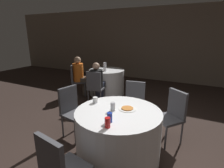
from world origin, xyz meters
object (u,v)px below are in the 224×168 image
at_px(person_orange_shirt, 81,77).
at_px(soda_can_silver, 113,106).
at_px(chair_near_northeast, 173,112).
at_px(chair_near_north, 134,100).
at_px(soda_can_red, 107,123).
at_px(chair_far_southwest, 75,78).
at_px(table_near, 118,135).
at_px(bottle_far, 105,67).
at_px(chair_near_south, 59,167).
at_px(chair_near_west, 72,107).
at_px(table_far, 107,82).
at_px(soda_can_blue, 110,117).
at_px(pizza_plate_near, 127,108).
at_px(person_black_shirt, 97,83).
at_px(chair_far_south, 95,85).

height_order(person_orange_shirt, soda_can_silver, person_orange_shirt).
bearing_deg(person_orange_shirt, chair_near_northeast, 28.57).
xyz_separation_m(chair_near_north, soda_can_red, (0.20, -1.48, 0.28)).
bearing_deg(chair_far_southwest, soda_can_red, 7.04).
height_order(table_near, bottle_far, bottle_far).
distance_m(chair_near_south, chair_near_west, 1.47).
relative_size(chair_near_west, soda_can_silver, 7.40).
bearing_deg(chair_far_southwest, table_near, 12.19).
distance_m(person_orange_shirt, bottle_far, 0.78).
distance_m(table_far, chair_near_west, 2.38).
xyz_separation_m(chair_near_northeast, soda_can_blue, (-0.60, -1.14, 0.28)).
height_order(chair_near_north, chair_far_southwest, same).
bearing_deg(pizza_plate_near, table_near, -124.72).
height_order(table_near, chair_near_northeast, chair_near_northeast).
distance_m(table_far, person_black_shirt, 0.80).
bearing_deg(table_near, chair_far_southwest, 139.82).
bearing_deg(table_far, chair_near_west, -76.92).
bearing_deg(chair_near_west, person_black_shirt, -154.07).
distance_m(soda_can_blue, soda_can_silver, 0.34).
distance_m(table_near, bottle_far, 2.83).
height_order(table_far, chair_far_southwest, chair_far_southwest).
xyz_separation_m(person_orange_shirt, soda_can_blue, (2.20, -2.37, 0.24)).
height_order(soda_can_silver, bottle_far, bottle_far).
relative_size(table_far, chair_near_west, 1.18).
xyz_separation_m(table_near, chair_far_south, (-1.38, 1.58, 0.16)).
bearing_deg(soda_can_red, soda_can_silver, 108.90).
relative_size(chair_near_northeast, soda_can_red, 7.40).
xyz_separation_m(chair_near_west, soda_can_blue, (1.04, -0.54, 0.28)).
bearing_deg(chair_near_northeast, soda_can_blue, 100.56).
distance_m(table_near, chair_near_west, 1.04).
distance_m(chair_near_west, chair_near_northeast, 1.75).
height_order(chair_far_southwest, person_orange_shirt, person_orange_shirt).
relative_size(table_near, chair_far_southwest, 1.36).
relative_size(person_black_shirt, pizza_plate_near, 4.31).
relative_size(chair_far_south, person_orange_shirt, 0.77).
bearing_deg(bottle_far, chair_near_north, -43.66).
bearing_deg(chair_near_northeast, chair_far_south, 17.27).
relative_size(chair_near_south, soda_can_blue, 7.40).
bearing_deg(person_black_shirt, soda_can_red, -66.11).
height_order(person_orange_shirt, person_black_shirt, person_orange_shirt).
distance_m(chair_near_north, bottle_far, 1.94).
bearing_deg(table_near, soda_can_silver, -167.12).
relative_size(table_far, soda_can_blue, 8.71).
bearing_deg(soda_can_blue, table_far, 119.04).
relative_size(table_near, pizza_plate_near, 4.78).
bearing_deg(soda_can_silver, chair_far_southwest, 138.60).
relative_size(soda_can_red, soda_can_silver, 1.00).
xyz_separation_m(chair_far_south, soda_can_red, (1.45, -2.04, 0.28)).
bearing_deg(chair_far_southwest, soda_can_silver, 10.97).
height_order(chair_near_west, soda_can_blue, chair_near_west).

